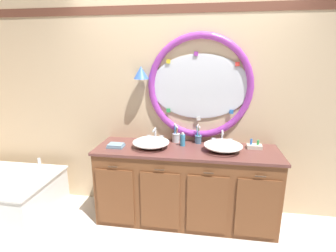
# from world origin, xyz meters

# --- Properties ---
(ground_plane) EXTENTS (14.00, 14.00, 0.00)m
(ground_plane) POSITION_xyz_m (0.00, 0.00, 0.00)
(ground_plane) COLOR silver
(back_wall_assembly) EXTENTS (6.40, 0.26, 2.60)m
(back_wall_assembly) POSITION_xyz_m (0.01, 0.58, 1.32)
(back_wall_assembly) COLOR #D6B78E
(back_wall_assembly) RESTS_ON ground_plane
(vanity_counter) EXTENTS (1.99, 0.61, 0.86)m
(vanity_counter) POSITION_xyz_m (0.08, 0.26, 0.43)
(vanity_counter) COLOR brown
(vanity_counter) RESTS_ON ground_plane
(sink_basin_left) EXTENTS (0.40, 0.40, 0.12)m
(sink_basin_left) POSITION_xyz_m (-0.30, 0.24, 0.93)
(sink_basin_left) COLOR white
(sink_basin_left) RESTS_ON vanity_counter
(sink_basin_right) EXTENTS (0.40, 0.40, 0.13)m
(sink_basin_right) POSITION_xyz_m (0.47, 0.24, 0.93)
(sink_basin_right) COLOR white
(sink_basin_right) RESTS_ON vanity_counter
(faucet_set_left) EXTENTS (0.20, 0.14, 0.16)m
(faucet_set_left) POSITION_xyz_m (-0.30, 0.47, 0.93)
(faucet_set_left) COLOR silver
(faucet_set_left) RESTS_ON vanity_counter
(faucet_set_right) EXTENTS (0.24, 0.14, 0.17)m
(faucet_set_right) POSITION_xyz_m (0.47, 0.47, 0.93)
(faucet_set_right) COLOR silver
(faucet_set_right) RESTS_ON vanity_counter
(toothbrush_holder_left) EXTENTS (0.09, 0.09, 0.22)m
(toothbrush_holder_left) POSITION_xyz_m (-0.06, 0.47, 0.92)
(toothbrush_holder_left) COLOR silver
(toothbrush_holder_left) RESTS_ON vanity_counter
(toothbrush_holder_right) EXTENTS (0.08, 0.08, 0.22)m
(toothbrush_holder_right) POSITION_xyz_m (0.20, 0.47, 0.92)
(toothbrush_holder_right) COLOR slate
(toothbrush_holder_right) RESTS_ON vanity_counter
(soap_dispenser) EXTENTS (0.06, 0.06, 0.16)m
(soap_dispenser) POSITION_xyz_m (0.03, 0.35, 0.93)
(soap_dispenser) COLOR #388EBC
(soap_dispenser) RESTS_ON vanity_counter
(folded_hand_towel) EXTENTS (0.18, 0.13, 0.04)m
(folded_hand_towel) POSITION_xyz_m (-0.69, 0.19, 0.88)
(folded_hand_towel) COLOR #7593A8
(folded_hand_towel) RESTS_ON vanity_counter
(toiletry_basket) EXTENTS (0.16, 0.10, 0.11)m
(toiletry_basket) POSITION_xyz_m (0.81, 0.38, 0.89)
(toiletry_basket) COLOR beige
(toiletry_basket) RESTS_ON vanity_counter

